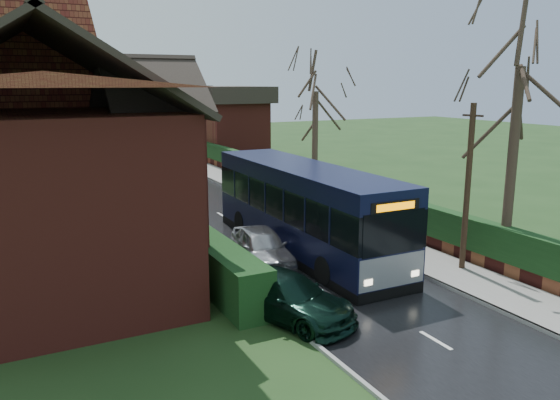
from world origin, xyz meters
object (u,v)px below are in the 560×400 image
bus (304,210)px  brick_house (42,154)px  bus_stop_sign (327,194)px  car_silver (262,247)px  telegraph_pole (467,189)px  car_green (286,296)px

bus → brick_house: bearing=168.0°
bus → bus_stop_sign: (2.40, 2.10, 0.05)m
brick_house → bus_stop_sign: size_ratio=5.31×
car_silver → telegraph_pole: size_ratio=0.69×
brick_house → telegraph_pole: bearing=-27.1°
car_silver → bus_stop_sign: bus_stop_sign is taller
bus → car_green: size_ratio=2.57×
brick_house → telegraph_pole: (13.53, -6.94, -1.25)m
bus_stop_sign → telegraph_pole: (1.60, -6.94, 1.31)m
telegraph_pole → car_green: bearing=173.1°
car_green → bus_stop_sign: bearing=29.9°
car_silver → telegraph_pole: (6.30, -4.04, 2.40)m
bus_stop_sign → telegraph_pole: size_ratio=0.45×
brick_house → car_silver: brick_house is taller
bus_stop_sign → telegraph_pole: telegraph_pole is taller
bus → telegraph_pole: size_ratio=1.91×
bus → bus_stop_sign: bearing=41.6°
car_silver → car_green: size_ratio=0.92×
telegraph_pole → bus: bearing=118.1°
car_green → telegraph_pole: size_ratio=0.74×
car_silver → car_green: 4.86m
car_silver → bus_stop_sign: 5.63m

